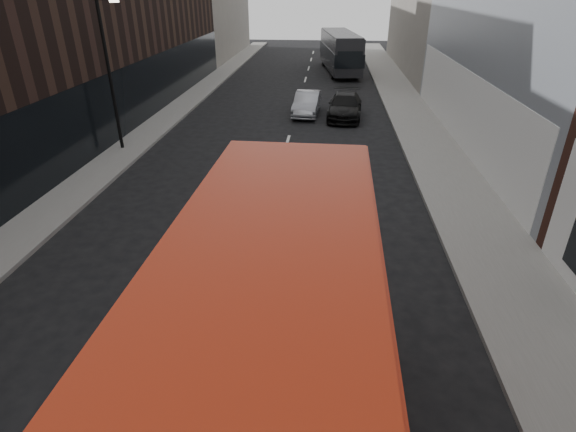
% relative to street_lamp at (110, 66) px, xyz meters
% --- Properties ---
extents(sidewalk_right, '(3.00, 80.00, 0.15)m').
position_rel_street_lamp_xyz_m(sidewalk_right, '(15.72, 7.00, -4.11)').
color(sidewalk_right, slate).
rests_on(sidewalk_right, ground).
extents(sidewalk_left, '(2.00, 80.00, 0.15)m').
position_rel_street_lamp_xyz_m(sidewalk_left, '(0.22, 7.00, -4.11)').
color(sidewalk_left, slate).
rests_on(sidewalk_left, ground).
extents(street_lamp, '(1.06, 0.22, 7.00)m').
position_rel_street_lamp_xyz_m(street_lamp, '(0.00, 0.00, 0.00)').
color(street_lamp, black).
rests_on(street_lamp, sidewalk_left).
extents(grey_bus, '(4.08, 11.31, 3.59)m').
position_rel_street_lamp_xyz_m(grey_bus, '(11.27, 24.21, -2.26)').
color(grey_bus, black).
rests_on(grey_bus, ground).
extents(car_a, '(2.23, 4.46, 1.46)m').
position_rel_street_lamp_xyz_m(car_a, '(9.01, -5.05, -3.45)').
color(car_a, black).
rests_on(car_a, ground).
extents(car_b, '(1.81, 4.45, 1.44)m').
position_rel_street_lamp_xyz_m(car_b, '(8.97, 8.00, -3.46)').
color(car_b, '#9A9CA2').
rests_on(car_b, ground).
extents(car_c, '(2.41, 5.20, 1.47)m').
position_rel_street_lamp_xyz_m(car_c, '(11.40, 7.47, -3.45)').
color(car_c, black).
rests_on(car_c, ground).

